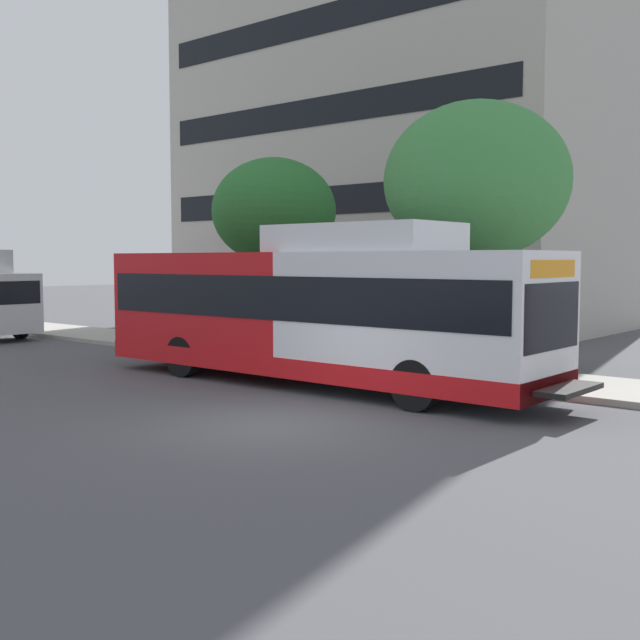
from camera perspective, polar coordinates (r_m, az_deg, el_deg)
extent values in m
plane|color=#4C4C51|center=(20.04, -20.24, -4.11)|extent=(120.00, 120.00, 0.00)
cube|color=#A8A399|center=(22.85, -2.21, -2.64)|extent=(3.00, 56.00, 0.14)
cube|color=white|center=(16.13, 7.17, 0.15)|extent=(2.54, 5.80, 2.73)
cube|color=red|center=(19.88, -7.00, 0.95)|extent=(2.54, 5.80, 2.73)
cube|color=red|center=(17.98, -0.65, -3.05)|extent=(2.57, 11.60, 0.44)
cube|color=black|center=(17.85, -0.65, 1.77)|extent=(2.58, 11.25, 0.96)
cube|color=black|center=(14.77, 16.53, 0.25)|extent=(2.34, 0.10, 1.24)
cube|color=orange|center=(14.73, 16.64, 3.62)|extent=(1.91, 0.08, 0.32)
cube|color=white|center=(16.93, 3.08, 6.02)|extent=(2.16, 4.06, 0.60)
cube|color=black|center=(14.76, 17.81, -4.86)|extent=(1.78, 0.60, 0.10)
cylinder|color=black|center=(14.95, 7.01, -4.76)|extent=(0.30, 1.00, 1.00)
cylinder|color=black|center=(16.87, 11.22, -3.76)|extent=(0.30, 1.00, 1.00)
cylinder|color=black|center=(19.46, -9.99, -2.66)|extent=(0.30, 1.00, 1.00)
cylinder|color=black|center=(20.97, -5.24, -2.10)|extent=(0.30, 1.00, 1.00)
cylinder|color=#4C3823|center=(20.03, 11.25, 0.75)|extent=(0.28, 0.28, 2.97)
ellipsoid|color=#3D8442|center=(20.08, 11.39, 9.96)|extent=(4.63, 4.63, 3.93)
cylinder|color=#4C3823|center=(24.65, -3.36, 1.32)|extent=(0.28, 0.28, 2.81)
ellipsoid|color=#286B2D|center=(24.66, -3.39, 7.98)|extent=(3.90, 3.90, 3.31)
cube|color=black|center=(28.74, -21.65, 1.87)|extent=(2.07, 0.08, 0.80)
cylinder|color=black|center=(30.54, -21.13, -0.41)|extent=(0.26, 0.92, 0.92)
cube|color=black|center=(35.45, 6.33, 2.54)|extent=(12.06, 16.79, 1.10)
cube|color=black|center=(35.51, 6.37, 8.11)|extent=(12.06, 16.79, 1.10)
cube|color=black|center=(35.90, 6.42, 13.62)|extent=(12.06, 16.79, 1.10)
cube|color=black|center=(36.61, 6.47, 18.96)|extent=(12.06, 16.79, 1.10)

